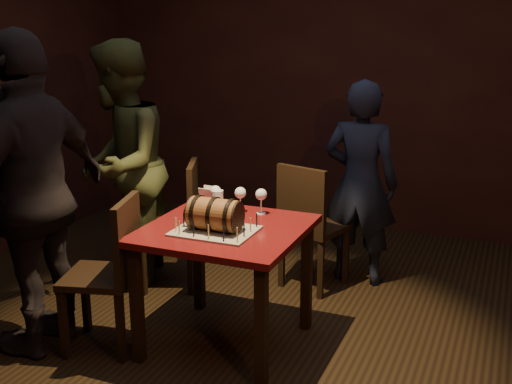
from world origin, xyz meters
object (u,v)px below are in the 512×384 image
(chair_left_rear, at_px, (180,218))
(pub_table, at_px, (226,245))
(person_left_rear, at_px, (121,166))
(barrel_cake, at_px, (215,214))
(wine_glass_right, at_px, (261,196))
(wine_glass_left, at_px, (216,192))
(pint_of_ale, at_px, (218,203))
(chair_left_front, at_px, (112,266))
(person_back, at_px, (360,183))
(person_left_front, at_px, (35,195))
(chair_back, at_px, (309,220))
(wine_glass_mid, at_px, (240,194))

(chair_left_rear, bearing_deg, pub_table, -44.50)
(person_left_rear, bearing_deg, barrel_cake, 37.75)
(pub_table, relative_size, wine_glass_right, 5.59)
(wine_glass_left, bearing_deg, pint_of_ale, -54.60)
(pub_table, distance_m, chair_left_front, 0.67)
(person_back, bearing_deg, chair_left_front, 56.44)
(wine_glass_left, distance_m, person_left_front, 1.07)
(pint_of_ale, bearing_deg, chair_back, 65.49)
(chair_left_rear, xyz_separation_m, chair_left_front, (0.09, -0.96, 0.00))
(chair_left_rear, relative_size, person_back, 0.62)
(chair_back, relative_size, person_left_front, 0.49)
(wine_glass_mid, relative_size, wine_glass_right, 1.00)
(barrel_cake, xyz_separation_m, wine_glass_mid, (-0.02, 0.40, 0.01))
(pub_table, xyz_separation_m, barrel_cake, (-0.02, -0.10, 0.21))
(pint_of_ale, relative_size, person_left_front, 0.08)
(wine_glass_left, bearing_deg, person_left_front, -139.76)
(barrel_cake, relative_size, wine_glass_right, 2.15)
(chair_back, distance_m, chair_left_front, 1.49)
(wine_glass_mid, bearing_deg, chair_back, 70.93)
(person_left_rear, bearing_deg, pub_table, 42.15)
(person_back, distance_m, person_left_rear, 1.74)
(wine_glass_right, height_order, chair_left_rear, chair_left_rear)
(wine_glass_right, relative_size, chair_left_rear, 0.17)
(pub_table, xyz_separation_m, pint_of_ale, (-0.15, 0.21, 0.18))
(pub_table, distance_m, person_left_front, 1.13)
(chair_back, relative_size, person_back, 0.62)
(pub_table, distance_m, wine_glass_mid, 0.38)
(barrel_cake, height_order, chair_back, barrel_cake)
(wine_glass_left, xyz_separation_m, person_left_rear, (-0.91, 0.31, 0.02))
(person_left_rear, bearing_deg, wine_glass_right, 57.46)
(pub_table, bearing_deg, person_left_front, -157.70)
(chair_left_rear, bearing_deg, person_left_front, -106.65)
(barrel_cake, bearing_deg, wine_glass_mid, 92.96)
(wine_glass_left, bearing_deg, chair_back, 60.83)
(wine_glass_mid, height_order, person_left_rear, person_left_rear)
(wine_glass_left, xyz_separation_m, person_left_front, (-0.81, -0.69, 0.07))
(chair_left_front, bearing_deg, pub_table, 25.91)
(wine_glass_left, bearing_deg, barrel_cake, -64.66)
(wine_glass_left, relative_size, person_back, 0.11)
(pub_table, relative_size, person_left_rear, 0.50)
(wine_glass_mid, xyz_separation_m, chair_left_rear, (-0.65, 0.37, -0.34))
(pub_table, bearing_deg, person_left_rear, 152.05)
(chair_back, distance_m, person_left_rear, 1.41)
(pub_table, xyz_separation_m, wine_glass_mid, (-0.04, 0.30, 0.23))
(barrel_cake, distance_m, pint_of_ale, 0.35)
(barrel_cake, bearing_deg, person_left_front, -162.63)
(barrel_cake, xyz_separation_m, chair_back, (0.21, 1.08, -0.33))
(wine_glass_right, bearing_deg, person_left_front, -146.53)
(wine_glass_left, height_order, person_back, person_back)
(wine_glass_right, height_order, person_left_rear, person_left_rear)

